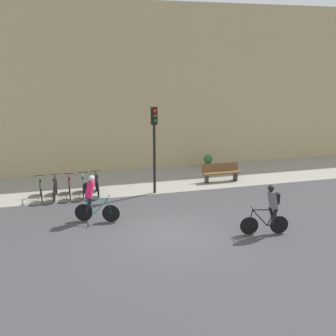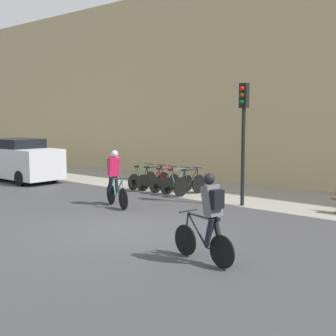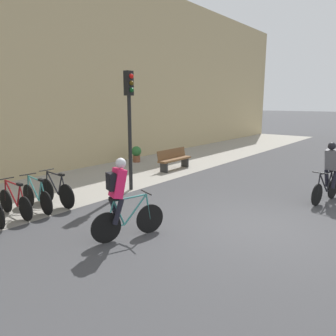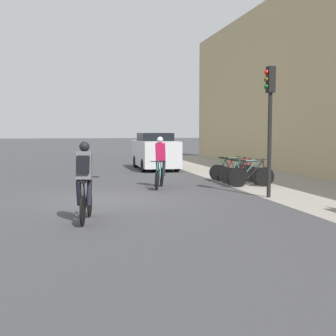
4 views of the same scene
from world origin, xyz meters
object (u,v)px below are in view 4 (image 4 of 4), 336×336
parked_bike_0 (228,170)px  parked_bike_1 (234,171)px  parked_bike_2 (239,173)px  parked_bike_3 (245,174)px  traffic_light_pole (270,108)px  parked_car (155,152)px  cyclist_grey (85,179)px  parked_bike_4 (251,175)px  cyclist_pink (160,160)px

parked_bike_0 → parked_bike_1: size_ratio=0.97×
parked_bike_2 → parked_bike_3: parked_bike_3 is taller
parked_bike_2 → traffic_light_pole: bearing=-7.5°
parked_bike_1 → parked_bike_0: bearing=180.0°
parked_bike_3 → parked_car: 7.68m
cyclist_grey → parked_bike_4: bearing=131.2°
cyclist_pink → parked_bike_0: cyclist_pink is taller
parked_bike_1 → parked_bike_2: bearing=-0.0°
parked_bike_1 → parked_bike_2: size_ratio=1.03×
parked_bike_0 → parked_bike_4: size_ratio=0.96×
parked_bike_1 → cyclist_grey: bearing=-40.4°
parked_bike_3 → parked_car: bearing=-165.3°
parked_bike_2 → parked_bike_3: (0.60, -0.00, 0.00)m
parked_bike_2 → cyclist_pink: bearing=-77.8°
parked_bike_3 → parked_car: parked_car is taller
parked_bike_1 → parked_bike_3: parked_bike_1 is taller
parked_bike_4 → traffic_light_pole: (2.51, -0.49, 2.25)m
parked_bike_0 → parked_bike_3: 1.80m
parked_bike_4 → parked_car: (-8.01, -1.94, 0.49)m
cyclist_grey → parked_bike_0: cyclist_grey is taller
cyclist_grey → parked_bike_1: cyclist_grey is taller
traffic_light_pole → parked_bike_4: bearing=169.0°
parked_bike_2 → parked_bike_3: size_ratio=0.99×
cyclist_pink → cyclist_grey: cyclist_pink is taller
parked_car → parked_bike_3: bearing=14.7°
cyclist_grey → parked_bike_4: (-5.21, 5.96, -0.54)m
parked_bike_0 → parked_bike_3: bearing=-0.0°
cyclist_pink → parked_bike_3: bearing=91.6°
parked_bike_4 → parked_car: parked_car is taller
traffic_light_pole → parked_bike_1: bearing=173.5°
traffic_light_pole → parked_bike_0: bearing=174.3°
parked_bike_1 → parked_car: parked_car is taller
cyclist_grey → parked_bike_1: size_ratio=1.04×
cyclist_grey → parked_bike_2: 8.77m
parked_bike_3 → cyclist_pink: bearing=-88.4°
parked_bike_1 → traffic_light_pole: size_ratio=0.44×
cyclist_grey → parked_car: 13.82m
parked_car → cyclist_pink: bearing=-9.3°
parked_bike_3 → cyclist_grey: bearing=-45.7°
cyclist_pink → parked_car: parked_car is taller
parked_car → parked_bike_4: bearing=13.6°
parked_car → parked_bike_2: bearing=15.9°
cyclist_grey → cyclist_pink: bearing=154.0°
parked_bike_0 → traffic_light_pole: size_ratio=0.43×
parked_bike_0 → parked_car: parked_car is taller
cyclist_grey → parked_bike_2: bearing=137.1°
parked_bike_3 → parked_bike_4: (0.60, 0.00, 0.02)m
parked_bike_0 → parked_bike_3: size_ratio=0.98×
parked_bike_0 → traffic_light_pole: bearing=-5.7°
parked_bike_4 → parked_car: 8.26m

